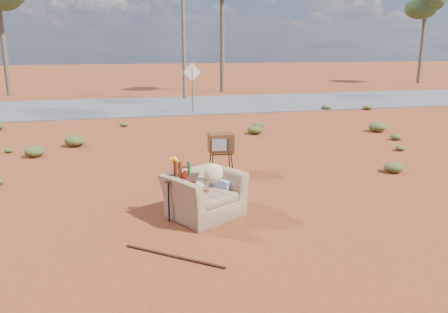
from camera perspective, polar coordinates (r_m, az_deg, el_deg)
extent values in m
plane|color=brown|center=(7.61, 0.31, -8.05)|extent=(140.00, 140.00, 0.00)
cube|color=#565659|center=(22.08, -9.30, 6.57)|extent=(140.00, 7.00, 0.04)
imported|color=#89684A|center=(7.53, -2.70, -4.06)|extent=(1.42, 1.26, 1.04)
ellipsoid|color=beige|center=(7.51, -3.30, -3.44)|extent=(0.38, 0.38, 0.22)
ellipsoid|color=beige|center=(7.34, -1.39, -2.22)|extent=(0.33, 0.17, 0.33)
cube|color=#203C96|center=(8.03, -0.15, -4.52)|extent=(0.81, 0.92, 0.61)
cube|color=black|center=(10.23, -0.41, 0.52)|extent=(0.53, 0.42, 0.03)
cylinder|color=black|center=(10.08, -1.54, -1.05)|extent=(0.03, 0.03, 0.46)
cylinder|color=black|center=(10.16, 1.06, -0.92)|extent=(0.03, 0.03, 0.46)
cylinder|color=black|center=(10.42, -1.84, -0.53)|extent=(0.03, 0.03, 0.46)
cylinder|color=black|center=(10.50, 0.68, -0.42)|extent=(0.03, 0.03, 0.46)
cube|color=brown|center=(10.18, -0.41, 1.81)|extent=(0.60, 0.48, 0.44)
cube|color=slate|center=(9.94, -0.63, 1.51)|extent=(0.34, 0.04, 0.28)
cube|color=#472D19|center=(9.99, 0.94, 1.57)|extent=(0.13, 0.03, 0.31)
cube|color=#362113|center=(7.42, -5.46, -2.79)|extent=(0.64, 0.64, 0.04)
cylinder|color=black|center=(7.38, -7.23, -5.89)|extent=(0.02, 0.02, 0.72)
cylinder|color=black|center=(7.31, -4.05, -6.00)|extent=(0.02, 0.02, 0.72)
cylinder|color=black|center=(7.76, -6.67, -4.86)|extent=(0.02, 0.02, 0.72)
cylinder|color=black|center=(7.70, -3.64, -4.94)|extent=(0.02, 0.02, 0.72)
cylinder|color=#531D0D|center=(7.45, -6.37, -1.52)|extent=(0.07, 0.07, 0.27)
cylinder|color=#531D0D|center=(7.30, -5.75, -1.74)|extent=(0.07, 0.07, 0.29)
cylinder|color=#2E5D27|center=(7.46, -4.59, -1.53)|extent=(0.06, 0.06, 0.25)
cylinder|color=red|center=(7.29, -5.13, -2.38)|extent=(0.07, 0.07, 0.13)
cylinder|color=silver|center=(7.57, -6.45, -1.76)|extent=(0.08, 0.08, 0.14)
ellipsoid|color=yellow|center=(7.52, -6.48, -0.57)|extent=(0.16, 0.16, 0.12)
cylinder|color=#492313|center=(6.32, -6.54, -12.79)|extent=(1.28, 1.03, 0.04)
cylinder|color=brown|center=(19.19, -4.14, 8.54)|extent=(0.06, 0.06, 2.00)
cube|color=silver|center=(19.13, -4.18, 10.92)|extent=(0.78, 0.04, 0.78)
cylinder|color=brown|center=(29.50, -26.85, 12.95)|extent=(0.28, 0.28, 6.00)
cylinder|color=brown|center=(28.63, -0.26, 15.43)|extent=(0.28, 0.28, 7.00)
cylinder|color=brown|center=(38.90, 24.47, 13.51)|extent=(0.28, 0.28, 6.50)
ellipsoid|color=#3B562C|center=(39.02, 24.90, 17.53)|extent=(3.20, 3.20, 2.20)
cylinder|color=brown|center=(24.64, -5.35, 16.74)|extent=(0.20, 0.20, 8.00)
ellipsoid|color=#4F5525|center=(10.99, 21.24, -1.33)|extent=(0.44, 0.44, 0.24)
ellipsoid|color=#4F5525|center=(13.66, -18.92, 1.96)|extent=(0.60, 0.60, 0.33)
ellipsoid|color=#4F5525|center=(14.84, 21.56, 2.39)|extent=(0.36, 0.36, 0.20)
ellipsoid|color=#4F5525|center=(15.87, 4.48, 4.10)|extent=(0.40, 0.40, 0.22)
ellipsoid|color=#4F5525|center=(16.57, -12.89, 4.12)|extent=(0.30, 0.30, 0.17)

